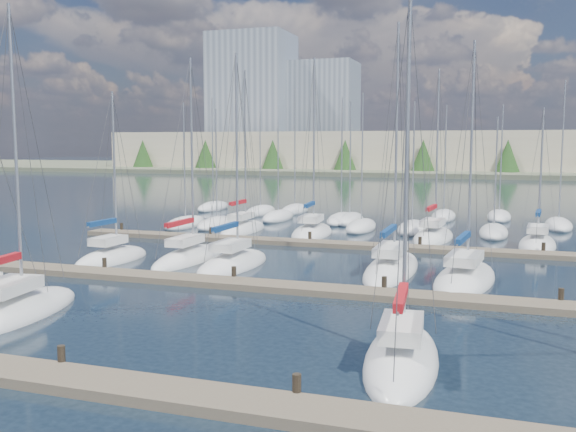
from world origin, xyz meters
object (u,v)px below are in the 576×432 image
(sailboat_d, at_px, (402,358))
(sailboat_l, at_px, (465,279))
(sailboat_c, at_px, (13,311))
(sailboat_h, at_px, (112,258))
(sailboat_j, at_px, (233,264))
(sailboat_k, at_px, (392,268))
(sailboat_n, at_px, (243,229))
(sailboat_i, at_px, (188,258))
(sailboat_o, at_px, (312,232))
(sailboat_p, at_px, (433,237))
(sailboat_q, at_px, (537,244))

(sailboat_d, height_order, sailboat_l, sailboat_l)
(sailboat_c, bearing_deg, sailboat_h, 98.49)
(sailboat_j, height_order, sailboat_k, sailboat_k)
(sailboat_n, relative_size, sailboat_d, 1.08)
(sailboat_n, bearing_deg, sailboat_i, -81.78)
(sailboat_d, relative_size, sailboat_l, 0.97)
(sailboat_k, distance_m, sailboat_d, 15.63)
(sailboat_d, height_order, sailboat_h, sailboat_d)
(sailboat_i, distance_m, sailboat_d, 21.27)
(sailboat_d, bearing_deg, sailboat_i, 131.72)
(sailboat_o, bearing_deg, sailboat_p, -1.65)
(sailboat_p, bearing_deg, sailboat_n, -172.47)
(sailboat_h, xyz_separation_m, sailboat_l, (21.28, 0.81, -0.01))
(sailboat_j, distance_m, sailboat_d, 18.29)
(sailboat_q, bearing_deg, sailboat_d, -96.77)
(sailboat_i, distance_m, sailboat_h, 4.79)
(sailboat_c, height_order, sailboat_h, sailboat_c)
(sailboat_o, height_order, sailboat_i, sailboat_o)
(sailboat_p, distance_m, sailboat_j, 18.01)
(sailboat_l, bearing_deg, sailboat_i, -177.15)
(sailboat_j, height_order, sailboat_d, sailboat_j)
(sailboat_h, bearing_deg, sailboat_k, 11.18)
(sailboat_o, bearing_deg, sailboat_i, -111.67)
(sailboat_n, relative_size, sailboat_j, 1.05)
(sailboat_i, bearing_deg, sailboat_n, 99.40)
(sailboat_j, xyz_separation_m, sailboat_i, (-3.41, 0.84, 0.01))
(sailboat_j, height_order, sailboat_l, sailboat_l)
(sailboat_j, bearing_deg, sailboat_q, 39.21)
(sailboat_q, bearing_deg, sailboat_i, -144.18)
(sailboat_o, height_order, sailboat_j, sailboat_o)
(sailboat_c, distance_m, sailboat_o, 27.82)
(sailboat_i, bearing_deg, sailboat_d, -41.78)
(sailboat_k, relative_size, sailboat_q, 1.41)
(sailboat_k, distance_m, sailboat_i, 12.62)
(sailboat_l, bearing_deg, sailboat_p, 107.65)
(sailboat_q, bearing_deg, sailboat_j, -137.73)
(sailboat_c, distance_m, sailboat_p, 31.53)
(sailboat_c, distance_m, sailboat_i, 13.89)
(sailboat_n, bearing_deg, sailboat_l, -36.75)
(sailboat_j, distance_m, sailboat_h, 7.96)
(sailboat_d, bearing_deg, sailboat_h, 141.97)
(sailboat_k, distance_m, sailboat_q, 14.58)
(sailboat_p, distance_m, sailboat_q, 7.49)
(sailboat_k, xyz_separation_m, sailboat_l, (4.16, -1.55, -0.01))
(sailboat_c, height_order, sailboat_q, sailboat_c)
(sailboat_o, relative_size, sailboat_q, 1.40)
(sailboat_h, distance_m, sailboat_l, 21.29)
(sailboat_d, xyz_separation_m, sailboat_h, (-20.01, 12.99, -0.01))
(sailboat_k, bearing_deg, sailboat_l, -20.31)
(sailboat_d, bearing_deg, sailboat_k, 95.65)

